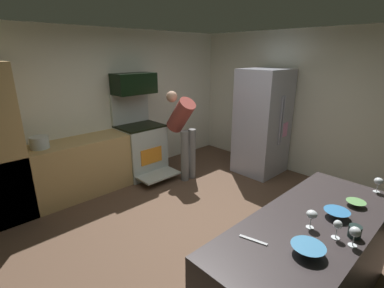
{
  "coord_description": "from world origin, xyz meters",
  "views": [
    {
      "loc": [
        -2.4,
        -2.25,
        2.2
      ],
      "look_at": [
        0.02,
        0.3,
        1.05
      ],
      "focal_mm": 26.21,
      "sensor_mm": 36.0,
      "label": 1
    }
  ],
  "objects_px": {
    "wine_glass_near": "(355,233)",
    "wine_glass_mid": "(312,215)",
    "stock_pot": "(39,143)",
    "microwave": "(134,84)",
    "wine_glass_far": "(338,226)",
    "oven_range": "(141,148)",
    "mug_coffee": "(355,232)",
    "mixing_bowl_large": "(308,250)",
    "mixing_bowl_small": "(336,214)",
    "person_cook": "(183,128)",
    "wine_glass_extra": "(379,182)",
    "mixing_bowl_prep": "(356,204)",
    "refrigerator": "(262,122)"
  },
  "relations": [
    {
      "from": "mixing_bowl_large",
      "to": "mug_coffee",
      "type": "height_order",
      "value": "mug_coffee"
    },
    {
      "from": "mixing_bowl_prep",
      "to": "person_cook",
      "type": "bearing_deg",
      "value": 78.49
    },
    {
      "from": "microwave",
      "to": "wine_glass_extra",
      "type": "relative_size",
      "value": 4.93
    },
    {
      "from": "person_cook",
      "to": "mixing_bowl_prep",
      "type": "bearing_deg",
      "value": -101.51
    },
    {
      "from": "wine_glass_near",
      "to": "wine_glass_far",
      "type": "bearing_deg",
      "value": 88.59
    },
    {
      "from": "wine_glass_far",
      "to": "refrigerator",
      "type": "bearing_deg",
      "value": 42.24
    },
    {
      "from": "wine_glass_near",
      "to": "stock_pot",
      "type": "bearing_deg",
      "value": 103.79
    },
    {
      "from": "microwave",
      "to": "wine_glass_mid",
      "type": "relative_size",
      "value": 4.87
    },
    {
      "from": "mug_coffee",
      "to": "mixing_bowl_prep",
      "type": "bearing_deg",
      "value": 16.42
    },
    {
      "from": "wine_glass_far",
      "to": "person_cook",
      "type": "bearing_deg",
      "value": 68.29
    },
    {
      "from": "wine_glass_extra",
      "to": "refrigerator",
      "type": "bearing_deg",
      "value": 57.44
    },
    {
      "from": "mug_coffee",
      "to": "mixing_bowl_small",
      "type": "bearing_deg",
      "value": 47.61
    },
    {
      "from": "person_cook",
      "to": "wine_glass_mid",
      "type": "xyz_separation_m",
      "value": [
        -1.23,
        -2.87,
        0.09
      ]
    },
    {
      "from": "mixing_bowl_small",
      "to": "mixing_bowl_prep",
      "type": "relative_size",
      "value": 1.25
    },
    {
      "from": "person_cook",
      "to": "mixing_bowl_small",
      "type": "distance_m",
      "value": 3.09
    },
    {
      "from": "refrigerator",
      "to": "wine_glass_near",
      "type": "relative_size",
      "value": 12.76
    },
    {
      "from": "mixing_bowl_small",
      "to": "person_cook",
      "type": "bearing_deg",
      "value": 72.59
    },
    {
      "from": "wine_glass_far",
      "to": "mug_coffee",
      "type": "distance_m",
      "value": 0.16
    },
    {
      "from": "wine_glass_extra",
      "to": "mixing_bowl_large",
      "type": "bearing_deg",
      "value": 177.42
    },
    {
      "from": "microwave",
      "to": "wine_glass_far",
      "type": "bearing_deg",
      "value": -100.88
    },
    {
      "from": "mixing_bowl_large",
      "to": "mixing_bowl_prep",
      "type": "height_order",
      "value": "mixing_bowl_large"
    },
    {
      "from": "wine_glass_mid",
      "to": "mug_coffee",
      "type": "distance_m",
      "value": 0.31
    },
    {
      "from": "mixing_bowl_prep",
      "to": "wine_glass_extra",
      "type": "xyz_separation_m",
      "value": [
        0.43,
        -0.05,
        0.09
      ]
    },
    {
      "from": "mixing_bowl_large",
      "to": "mug_coffee",
      "type": "distance_m",
      "value": 0.46
    },
    {
      "from": "mixing_bowl_small",
      "to": "mixing_bowl_large",
      "type": "bearing_deg",
      "value": -176.27
    },
    {
      "from": "wine_glass_near",
      "to": "wine_glass_mid",
      "type": "relative_size",
      "value": 1.0
    },
    {
      "from": "wine_glass_near",
      "to": "mixing_bowl_prep",
      "type": "bearing_deg",
      "value": 15.84
    },
    {
      "from": "wine_glass_mid",
      "to": "wine_glass_extra",
      "type": "bearing_deg",
      "value": -9.91
    },
    {
      "from": "mixing_bowl_prep",
      "to": "wine_glass_far",
      "type": "height_order",
      "value": "wine_glass_far"
    },
    {
      "from": "microwave",
      "to": "wine_glass_near",
      "type": "bearing_deg",
      "value": -100.6
    },
    {
      "from": "stock_pot",
      "to": "mixing_bowl_large",
      "type": "bearing_deg",
      "value": -80.28
    },
    {
      "from": "refrigerator",
      "to": "wine_glass_near",
      "type": "height_order",
      "value": "refrigerator"
    },
    {
      "from": "microwave",
      "to": "wine_glass_mid",
      "type": "xyz_separation_m",
      "value": [
        -0.74,
        -3.58,
        -0.67
      ]
    },
    {
      "from": "person_cook",
      "to": "wine_glass_extra",
      "type": "relative_size",
      "value": 10.34
    },
    {
      "from": "mixing_bowl_prep",
      "to": "wine_glass_mid",
      "type": "bearing_deg",
      "value": 168.01
    },
    {
      "from": "refrigerator",
      "to": "mixing_bowl_small",
      "type": "distance_m",
      "value": 3.05
    },
    {
      "from": "mixing_bowl_small",
      "to": "wine_glass_extra",
      "type": "relative_size",
      "value": 1.35
    },
    {
      "from": "refrigerator",
      "to": "mixing_bowl_large",
      "type": "relative_size",
      "value": 8.46
    },
    {
      "from": "refrigerator",
      "to": "mug_coffee",
      "type": "bearing_deg",
      "value": -135.29
    },
    {
      "from": "person_cook",
      "to": "wine_glass_extra",
      "type": "bearing_deg",
      "value": -93.32
    },
    {
      "from": "mug_coffee",
      "to": "stock_pot",
      "type": "bearing_deg",
      "value": 105.56
    },
    {
      "from": "refrigerator",
      "to": "wine_glass_near",
      "type": "distance_m",
      "value": 3.41
    },
    {
      "from": "person_cook",
      "to": "wine_glass_mid",
      "type": "relative_size",
      "value": 10.21
    },
    {
      "from": "oven_range",
      "to": "wine_glass_mid",
      "type": "distance_m",
      "value": 3.6
    },
    {
      "from": "mixing_bowl_prep",
      "to": "stock_pot",
      "type": "height_order",
      "value": "stock_pot"
    },
    {
      "from": "wine_glass_mid",
      "to": "mixing_bowl_large",
      "type": "bearing_deg",
      "value": -158.2
    },
    {
      "from": "wine_glass_mid",
      "to": "stock_pot",
      "type": "distance_m",
      "value": 3.62
    },
    {
      "from": "person_cook",
      "to": "mixing_bowl_prep",
      "type": "xyz_separation_m",
      "value": [
        -0.61,
        -3.0,
        -0.0
      ]
    },
    {
      "from": "mixing_bowl_small",
      "to": "refrigerator",
      "type": "bearing_deg",
      "value": 44.46
    },
    {
      "from": "wine_glass_near",
      "to": "wine_glass_mid",
      "type": "xyz_separation_m",
      "value": [
        -0.01,
        0.3,
        0.0
      ]
    }
  ]
}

